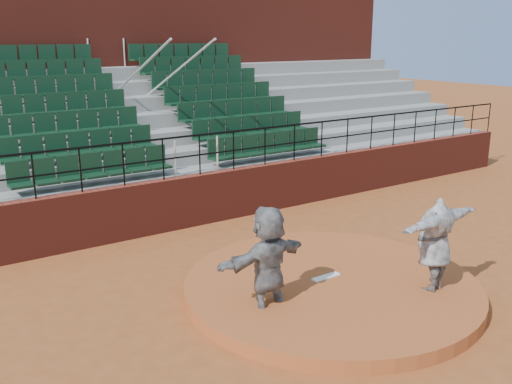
% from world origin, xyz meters
% --- Properties ---
extents(ground, '(90.00, 90.00, 0.00)m').
position_xyz_m(ground, '(0.00, 0.00, 0.00)').
color(ground, brown).
rests_on(ground, ground).
extents(pitchers_mound, '(5.50, 5.50, 0.25)m').
position_xyz_m(pitchers_mound, '(0.00, 0.00, 0.12)').
color(pitchers_mound, '#A44F24').
rests_on(pitchers_mound, ground).
extents(pitching_rubber, '(0.60, 0.15, 0.03)m').
position_xyz_m(pitching_rubber, '(0.00, 0.15, 0.27)').
color(pitching_rubber, white).
rests_on(pitching_rubber, pitchers_mound).
extents(boundary_wall, '(24.00, 0.30, 1.30)m').
position_xyz_m(boundary_wall, '(0.00, 5.00, 0.65)').
color(boundary_wall, maroon).
rests_on(boundary_wall, ground).
extents(wall_railing, '(24.04, 0.05, 1.03)m').
position_xyz_m(wall_railing, '(0.00, 5.00, 2.03)').
color(wall_railing, black).
rests_on(wall_railing, boundary_wall).
extents(seating_deck, '(24.00, 5.97, 4.63)m').
position_xyz_m(seating_deck, '(0.00, 8.64, 1.45)').
color(seating_deck, gray).
rests_on(seating_deck, ground).
extents(press_box_facade, '(24.00, 3.00, 7.10)m').
position_xyz_m(press_box_facade, '(0.00, 12.60, 3.55)').
color(press_box_facade, maroon).
rests_on(press_box_facade, ground).
extents(pitcher, '(2.15, 0.75, 1.71)m').
position_xyz_m(pitcher, '(1.24, -1.30, 1.11)').
color(pitcher, black).
rests_on(pitcher, pitchers_mound).
extents(fielder, '(1.89, 0.79, 1.98)m').
position_xyz_m(fielder, '(-1.52, -0.09, 0.99)').
color(fielder, black).
rests_on(fielder, ground).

